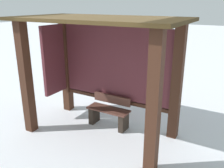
{
  "coord_description": "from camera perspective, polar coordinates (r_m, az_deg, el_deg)",
  "views": [
    {
      "loc": [
        2.58,
        -3.99,
        2.74
      ],
      "look_at": [
        0.2,
        0.18,
        1.12
      ],
      "focal_mm": 38.68,
      "sensor_mm": 36.0,
      "label": 1
    }
  ],
  "objects": [
    {
      "name": "bench_left_inside",
      "position": [
        5.62,
        -0.73,
        -6.89
      ],
      "size": [
        0.99,
        0.37,
        0.72
      ],
      "color": "#533228",
      "rests_on": "ground"
    },
    {
      "name": "bus_shelter",
      "position": [
        5.09,
        -2.85,
        6.76
      ],
      "size": [
        3.36,
        1.81,
        2.49
      ],
      "color": "#3A2014",
      "rests_on": "ground"
    },
    {
      "name": "ground_plane",
      "position": [
        5.48,
        -2.78,
        -11.39
      ],
      "size": [
        60.0,
        60.0,
        0.0
      ],
      "primitive_type": "plane",
      "color": "white"
    }
  ]
}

